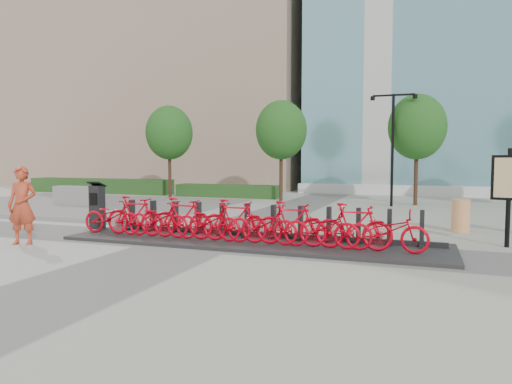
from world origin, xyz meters
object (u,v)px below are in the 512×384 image
(kiosk, at_px, (97,206))
(map_sign, at_px, (509,182))
(jersey_barrier, at_px, (78,196))
(worker_red, at_px, (22,205))
(construction_barrel, at_px, (461,216))
(bike_0, at_px, (112,216))

(kiosk, height_order, map_sign, map_sign)
(jersey_barrier, relative_size, map_sign, 0.96)
(kiosk, relative_size, map_sign, 0.58)
(jersey_barrier, bearing_deg, map_sign, -20.67)
(worker_red, height_order, construction_barrel, worker_red)
(worker_red, bearing_deg, bike_0, 34.46)
(bike_0, xyz_separation_m, worker_red, (-1.32, -1.73, 0.42))
(map_sign, bearing_deg, worker_red, -145.83)
(kiosk, height_order, construction_barrel, kiosk)
(kiosk, bearing_deg, bike_0, -32.04)
(construction_barrel, xyz_separation_m, jersey_barrier, (-16.07, 2.59, -0.04))
(bike_0, relative_size, construction_barrel, 1.86)
(kiosk, bearing_deg, worker_red, -98.79)
(worker_red, relative_size, construction_barrel, 2.02)
(bike_0, distance_m, jersey_barrier, 9.77)
(construction_barrel, distance_m, map_sign, 2.56)
(kiosk, xyz_separation_m, construction_barrel, (9.95, 3.51, -0.26))
(kiosk, bearing_deg, map_sign, 6.44)
(worker_red, relative_size, map_sign, 0.82)
(kiosk, distance_m, map_sign, 10.94)
(bike_0, bearing_deg, map_sign, -78.71)
(kiosk, bearing_deg, jersey_barrier, 134.35)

